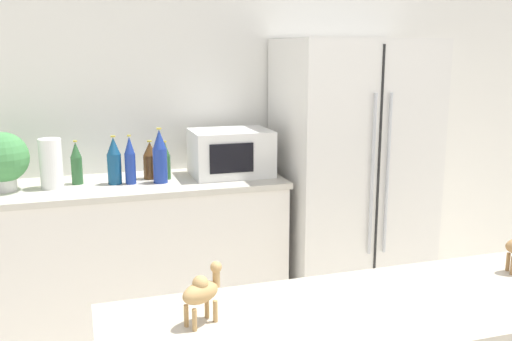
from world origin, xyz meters
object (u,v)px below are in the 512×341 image
at_px(potted_plant, 3,159).
at_px(back_bottle_4, 165,161).
at_px(microwave, 231,153).
at_px(back_bottle_0, 114,161).
at_px(back_bottle_2, 160,157).
at_px(camel_figurine_second, 202,291).
at_px(back_bottle_3, 150,161).
at_px(paper_towel_roll, 51,164).
at_px(back_bottle_1, 130,161).
at_px(refrigerator, 351,177).
at_px(back_bottle_5, 77,163).

xyz_separation_m(potted_plant, back_bottle_4, (0.89, 0.03, -0.07)).
relative_size(microwave, back_bottle_0, 1.70).
bearing_deg(back_bottle_2, back_bottle_4, 63.22).
xyz_separation_m(potted_plant, camel_figurine_second, (0.70, -1.88, -0.07)).
bearing_deg(camel_figurine_second, back_bottle_3, 86.92).
relative_size(back_bottle_0, back_bottle_2, 0.88).
height_order(paper_towel_roll, camel_figurine_second, paper_towel_roll).
distance_m(potted_plant, microwave, 1.29).
distance_m(potted_plant, back_bottle_4, 0.89).
distance_m(microwave, back_bottle_2, 0.45).
bearing_deg(back_bottle_3, back_bottle_2, -71.37).
height_order(back_bottle_2, back_bottle_4, back_bottle_2).
relative_size(microwave, camel_figurine_second, 2.85).
relative_size(potted_plant, microwave, 0.68).
distance_m(potted_plant, back_bottle_1, 0.68).
bearing_deg(back_bottle_2, refrigerator, -0.13).
bearing_deg(refrigerator, back_bottle_3, 174.32).
bearing_deg(back_bottle_5, camel_figurine_second, -80.67).
bearing_deg(back_bottle_1, potted_plant, 176.98).
bearing_deg(paper_towel_roll, back_bottle_0, -0.85).
relative_size(microwave, back_bottle_4, 2.08).
relative_size(back_bottle_0, back_bottle_3, 1.22).
bearing_deg(camel_figurine_second, back_bottle_1, 90.69).
bearing_deg(refrigerator, paper_towel_roll, 178.37).
bearing_deg(potted_plant, paper_towel_roll, -2.23).
relative_size(potted_plant, camel_figurine_second, 1.93).
height_order(back_bottle_0, back_bottle_3, back_bottle_0).
bearing_deg(potted_plant, camel_figurine_second, -69.62).
xyz_separation_m(refrigerator, microwave, (-0.79, 0.08, 0.19)).
distance_m(refrigerator, back_bottle_2, 1.25).
bearing_deg(paper_towel_roll, potted_plant, 177.77).
height_order(back_bottle_4, camel_figurine_second, back_bottle_4).
distance_m(microwave, back_bottle_0, 0.70).
height_order(microwave, back_bottle_3, microwave).
height_order(refrigerator, back_bottle_3, refrigerator).
relative_size(refrigerator, back_bottle_2, 5.44).
relative_size(refrigerator, microwave, 3.65).
relative_size(back_bottle_0, back_bottle_1, 0.99).
bearing_deg(paper_towel_roll, back_bottle_1, -3.48).
height_order(microwave, back_bottle_0, back_bottle_0).
height_order(back_bottle_1, back_bottle_4, back_bottle_1).
bearing_deg(back_bottle_2, potted_plant, 176.01).
xyz_separation_m(potted_plant, back_bottle_5, (0.38, 0.05, -0.06)).
distance_m(refrigerator, back_bottle_3, 1.29).
bearing_deg(paper_towel_roll, back_bottle_3, 7.63).
bearing_deg(back_bottle_1, paper_towel_roll, 176.52).
height_order(back_bottle_3, back_bottle_4, back_bottle_3).
bearing_deg(potted_plant, back_bottle_3, 4.64).
height_order(paper_towel_roll, back_bottle_3, paper_towel_roll).
xyz_separation_m(back_bottle_1, back_bottle_5, (-0.29, 0.09, -0.02)).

